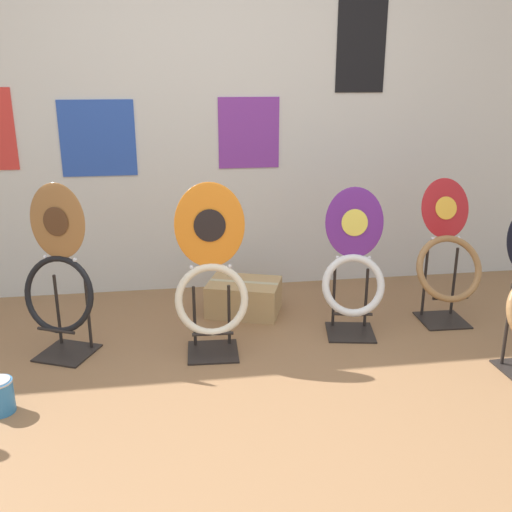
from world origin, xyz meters
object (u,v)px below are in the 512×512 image
(toilet_seat_display_orange_sun, at_px, (211,275))
(storage_box, at_px, (244,297))
(toilet_seat_display_purple_note, at_px, (353,272))
(toilet_seat_display_crimson_swirl, at_px, (447,258))
(toilet_seat_display_woodgrain, at_px, (59,278))

(toilet_seat_display_orange_sun, height_order, storage_box, toilet_seat_display_orange_sun)
(toilet_seat_display_purple_note, height_order, toilet_seat_display_orange_sun, toilet_seat_display_orange_sun)
(toilet_seat_display_crimson_swirl, distance_m, storage_box, 1.30)
(toilet_seat_display_woodgrain, bearing_deg, toilet_seat_display_crimson_swirl, 2.98)
(toilet_seat_display_crimson_swirl, bearing_deg, toilet_seat_display_woodgrain, -177.02)
(toilet_seat_display_crimson_swirl, xyz_separation_m, toilet_seat_display_orange_sun, (-1.47, -0.22, 0.05))
(toilet_seat_display_orange_sun, relative_size, storage_box, 1.79)
(toilet_seat_display_crimson_swirl, height_order, toilet_seat_display_woodgrain, toilet_seat_display_woodgrain)
(toilet_seat_display_orange_sun, bearing_deg, storage_box, 65.22)
(toilet_seat_display_purple_note, bearing_deg, storage_box, 145.62)
(toilet_seat_display_purple_note, relative_size, storage_box, 1.63)
(toilet_seat_display_woodgrain, bearing_deg, toilet_seat_display_orange_sun, -7.40)
(storage_box, bearing_deg, toilet_seat_display_purple_note, -34.38)
(toilet_seat_display_orange_sun, bearing_deg, toilet_seat_display_woodgrain, 172.60)
(toilet_seat_display_crimson_swirl, xyz_separation_m, storage_box, (-1.22, 0.31, -0.31))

